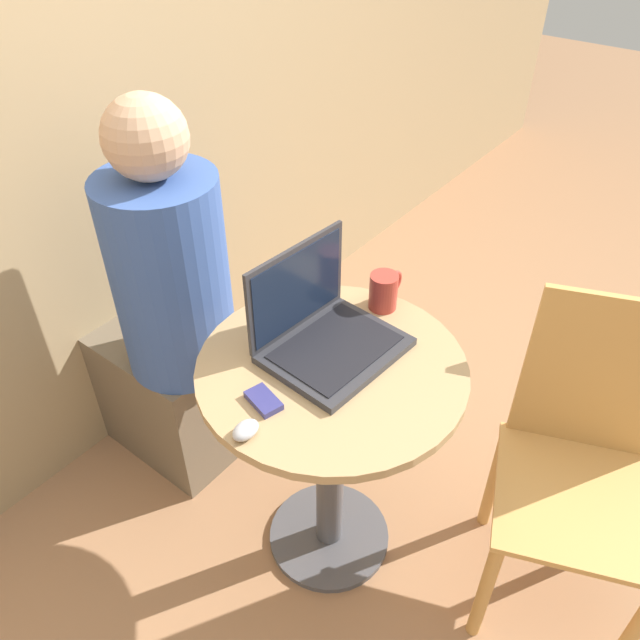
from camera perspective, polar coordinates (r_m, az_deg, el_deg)
name	(u,v)px	position (r m, az deg, el deg)	size (l,w,h in m)	color
ground_plane	(329,537)	(2.05, 0.83, -19.19)	(12.00, 12.00, 0.00)	#9E704C
back_wall	(44,45)	(1.83, -23.92, 22.01)	(7.00, 0.05, 2.60)	tan
round_table	(331,423)	(1.63, 1.00, -9.42)	(0.65, 0.65, 0.73)	#4C4C51
laptop	(323,330)	(1.50, 0.28, -0.91)	(0.34, 0.28, 0.25)	#2D2D33
cell_phone	(264,401)	(1.39, -5.18, -7.34)	(0.07, 0.10, 0.02)	navy
computer_mouse	(246,430)	(1.33, -6.82, -9.96)	(0.07, 0.04, 0.03)	#B2B2B7
coffee_cup	(384,291)	(1.64, 5.91, 2.70)	(0.12, 0.07, 0.10)	#B2382D
chair_empty	(581,466)	(1.75, 22.75, -12.23)	(0.52, 0.52, 0.91)	tan
person_seated	(170,331)	(1.94, -13.57, -0.94)	(0.32, 0.50, 1.26)	brown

